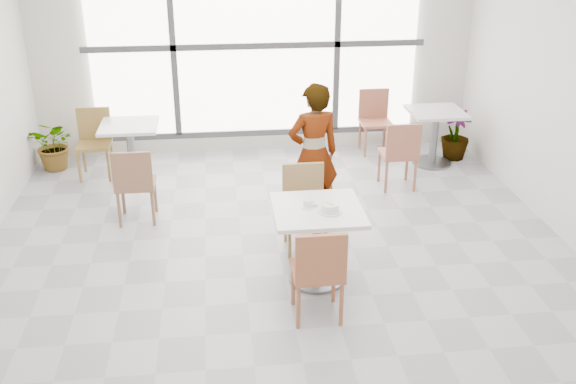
{
  "coord_description": "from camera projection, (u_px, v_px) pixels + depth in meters",
  "views": [
    {
      "loc": [
        -0.58,
        -5.34,
        3.26
      ],
      "look_at": [
        0.0,
        -0.3,
        1.0
      ],
      "focal_mm": 40.72,
      "sensor_mm": 36.0,
      "label": 1
    }
  ],
  "objects": [
    {
      "name": "main_table",
      "position": [
        317.0,
        231.0,
        5.94
      ],
      "size": [
        0.8,
        0.8,
        0.75
      ],
      "color": "white",
      "rests_on": "ground"
    },
    {
      "name": "oatmeal_bowl",
      "position": [
        330.0,
        208.0,
        5.75
      ],
      "size": [
        0.21,
        0.21,
        0.09
      ],
      "color": "silver",
      "rests_on": "main_table"
    },
    {
      "name": "plant_left",
      "position": [
        55.0,
        144.0,
        8.58
      ],
      "size": [
        0.75,
        0.7,
        0.69
      ],
      "primitive_type": "imported",
      "rotation": [
        0.0,
        0.0,
        -0.3
      ],
      "color": "#47703E",
      "rests_on": "ground"
    },
    {
      "name": "bg_chair_left_near",
      "position": [
        134.0,
        181.0,
        7.05
      ],
      "size": [
        0.42,
        0.42,
        0.87
      ],
      "rotation": [
        0.0,
        0.0,
        3.14
      ],
      "color": "brown",
      "rests_on": "ground"
    },
    {
      "name": "chair_near",
      "position": [
        319.0,
        269.0,
        5.36
      ],
      "size": [
        0.42,
        0.42,
        0.87
      ],
      "rotation": [
        0.0,
        0.0,
        3.14
      ],
      "color": "#A25A39",
      "rests_on": "ground"
    },
    {
      "name": "bg_table_left",
      "position": [
        131.0,
        144.0,
        8.16
      ],
      "size": [
        0.7,
        0.7,
        0.75
      ],
      "color": "silver",
      "rests_on": "ground"
    },
    {
      "name": "wall_back",
      "position": [
        256.0,
        45.0,
        8.8
      ],
      "size": [
        6.0,
        0.0,
        6.0
      ],
      "primitive_type": "plane",
      "rotation": [
        1.57,
        0.0,
        0.0
      ],
      "color": "silver",
      "rests_on": "ground"
    },
    {
      "name": "window",
      "position": [
        256.0,
        46.0,
        8.74
      ],
      "size": [
        4.6,
        0.07,
        2.52
      ],
      "color": "white",
      "rests_on": "ground"
    },
    {
      "name": "plant_right",
      "position": [
        455.0,
        134.0,
        8.94
      ],
      "size": [
        0.47,
        0.47,
        0.71
      ],
      "primitive_type": "imported",
      "rotation": [
        0.0,
        0.0,
        0.2
      ],
      "color": "#46893B",
      "rests_on": "ground"
    },
    {
      "name": "bg_chair_left_far",
      "position": [
        94.0,
        138.0,
        8.35
      ],
      "size": [
        0.42,
        0.42,
        0.87
      ],
      "color": "olive",
      "rests_on": "ground"
    },
    {
      "name": "coffee_cup",
      "position": [
        308.0,
        204.0,
        5.86
      ],
      "size": [
        0.16,
        0.13,
        0.07
      ],
      "color": "white",
      "rests_on": "main_table"
    },
    {
      "name": "bg_table_right",
      "position": [
        435.0,
        130.0,
        8.69
      ],
      "size": [
        0.7,
        0.7,
        0.75
      ],
      "color": "silver",
      "rests_on": "ground"
    },
    {
      "name": "person",
      "position": [
        313.0,
        154.0,
        7.01
      ],
      "size": [
        0.63,
        0.48,
        1.56
      ],
      "primitive_type": "imported",
      "rotation": [
        0.0,
        0.0,
        3.34
      ],
      "color": "black",
      "rests_on": "ground"
    },
    {
      "name": "bg_chair_right_far",
      "position": [
        375.0,
        116.0,
        9.18
      ],
      "size": [
        0.42,
        0.42,
        0.87
      ],
      "color": "#A25C46",
      "rests_on": "ground"
    },
    {
      "name": "bg_chair_right_near",
      "position": [
        400.0,
        151.0,
        7.9
      ],
      "size": [
        0.42,
        0.42,
        0.87
      ],
      "rotation": [
        0.0,
        0.0,
        3.14
      ],
      "color": "#A15C47",
      "rests_on": "ground"
    },
    {
      "name": "chair_far",
      "position": [
        304.0,
        201.0,
        6.57
      ],
      "size": [
        0.42,
        0.42,
        0.87
      ],
      "color": "#987748",
      "rests_on": "ground"
    },
    {
      "name": "floor",
      "position": [
        284.0,
        275.0,
        6.23
      ],
      "size": [
        7.0,
        7.0,
        0.0
      ],
      "primitive_type": "plane",
      "color": "#9E9EA5",
      "rests_on": "ground"
    }
  ]
}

